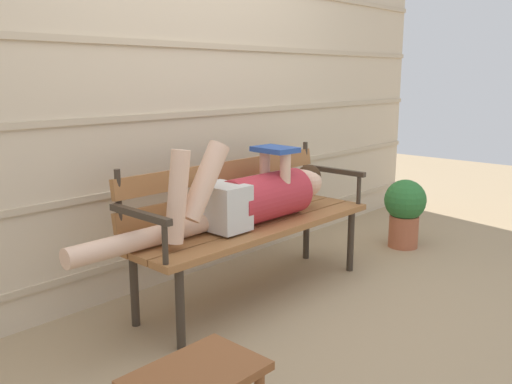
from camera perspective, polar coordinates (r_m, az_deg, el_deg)
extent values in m
plane|color=tan|center=(3.22, 1.59, -11.29)|extent=(12.00, 12.00, 0.00)
cube|color=beige|center=(3.46, -7.30, 11.64)|extent=(5.36, 0.06, 2.51)
cube|color=#C1AD8E|center=(3.60, -6.49, -5.26)|extent=(5.36, 0.02, 0.04)
cube|color=#C1AD8E|center=(3.50, -6.66, 1.30)|extent=(5.36, 0.02, 0.04)
cube|color=#C1AD8E|center=(3.44, -6.83, 8.16)|extent=(5.36, 0.02, 0.04)
cube|color=#C1AD8E|center=(3.44, -7.01, 15.13)|extent=(5.36, 0.02, 0.04)
cube|color=#9E6638|center=(3.05, 2.20, -4.06)|extent=(1.65, 0.15, 0.04)
cube|color=#9E6638|center=(3.15, 0.00, -3.52)|extent=(1.65, 0.15, 0.04)
cube|color=#9E6638|center=(3.26, -2.05, -3.00)|extent=(1.65, 0.15, 0.04)
cube|color=#9E6638|center=(3.28, -3.01, -0.71)|extent=(1.59, 0.05, 0.11)
cube|color=#9E6638|center=(3.25, -3.04, 2.28)|extent=(1.59, 0.05, 0.11)
cylinder|color=#382D23|center=(2.80, -14.25, -1.50)|extent=(0.03, 0.03, 0.38)
cylinder|color=#382D23|center=(3.82, 5.17, 2.43)|extent=(0.03, 0.03, 0.38)
cylinder|color=#382D23|center=(2.63, -8.00, -12.09)|extent=(0.04, 0.04, 0.41)
cylinder|color=#382D23|center=(3.66, 9.95, -5.11)|extent=(0.04, 0.04, 0.41)
cylinder|color=#382D23|center=(2.91, -12.71, -9.87)|extent=(0.04, 0.04, 0.41)
cylinder|color=#382D23|center=(3.87, 5.33, -4.05)|extent=(0.04, 0.04, 0.41)
cube|color=#382D23|center=(2.59, -12.17, -2.32)|extent=(0.04, 0.45, 0.03)
cylinder|color=#382D23|center=(2.47, -9.57, -5.32)|extent=(0.03, 0.03, 0.20)
cube|color=#382D23|center=(3.72, 8.43, 2.21)|extent=(0.04, 0.45, 0.03)
cylinder|color=#382D23|center=(3.64, 10.79, 0.30)|extent=(0.03, 0.03, 0.20)
cylinder|color=#B72D38|center=(3.17, 0.99, -0.52)|extent=(0.56, 0.28, 0.28)
cube|color=silver|center=(2.94, -3.43, -1.58)|extent=(0.20, 0.26, 0.25)
sphere|color=beige|center=(3.47, 5.40, 1.03)|extent=(0.19, 0.19, 0.19)
sphere|color=#382314|center=(3.48, 5.61, 1.62)|extent=(0.16, 0.16, 0.16)
cylinder|color=beige|center=(2.73, -5.44, 1.10)|extent=(0.31, 0.11, 0.41)
cylinder|color=beige|center=(2.63, -8.29, -0.50)|extent=(0.16, 0.09, 0.46)
cylinder|color=beige|center=(2.70, -11.83, -4.87)|extent=(0.82, 0.10, 0.10)
cylinder|color=beige|center=(3.16, 3.10, 1.79)|extent=(0.06, 0.06, 0.26)
cylinder|color=beige|center=(3.26, 0.94, 2.14)|extent=(0.06, 0.06, 0.26)
cube|color=#284C9E|center=(3.19, 2.02, 4.51)|extent=(0.19, 0.26, 0.03)
cube|color=brown|center=(1.87, -6.34, -18.63)|extent=(0.44, 0.30, 0.03)
cylinder|color=#AD5B3D|center=(4.28, 15.28, -4.01)|extent=(0.22, 0.22, 0.24)
sphere|color=#2D7033|center=(4.22, 15.46, -0.83)|extent=(0.31, 0.31, 0.31)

